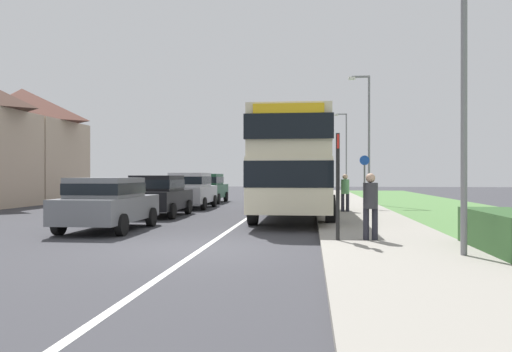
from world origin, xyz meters
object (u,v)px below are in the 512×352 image
at_px(parked_car_black, 158,194).
at_px(street_lamp_far, 345,147).
at_px(pedestrian_at_stop, 370,203).
at_px(parked_car_silver, 191,189).
at_px(parked_car_dark_green, 207,187).
at_px(street_lamp_mid, 367,131).
at_px(cycle_route_sign, 365,180).
at_px(parked_car_grey, 108,201).
at_px(bus_stop_sign, 338,179).
at_px(double_decker_bus, 294,162).
at_px(pedestrian_walking_away, 345,191).
at_px(street_lamp_near, 458,32).

distance_m(parked_car_black, street_lamp_far, 28.29).
bearing_deg(pedestrian_at_stop, parked_car_silver, 120.86).
xyz_separation_m(parked_car_dark_green, street_lamp_mid, (9.05, -1.95, 3.06)).
distance_m(pedestrian_at_stop, cycle_route_sign, 11.21).
bearing_deg(pedestrian_at_stop, parked_car_dark_green, 113.70).
height_order(parked_car_grey, bus_stop_sign, bus_stop_sign).
relative_size(double_decker_bus, parked_car_dark_green, 2.31).
xyz_separation_m(pedestrian_walking_away, street_lamp_far, (1.67, 24.72, 3.17)).
distance_m(parked_car_grey, parked_car_black, 5.04).
xyz_separation_m(parked_car_black, pedestrian_at_stop, (7.34, -7.24, 0.09)).
xyz_separation_m(parked_car_black, street_lamp_mid, (8.91, 7.83, 3.10)).
height_order(pedestrian_walking_away, street_lamp_mid, street_lamp_mid).
bearing_deg(pedestrian_walking_away, pedestrian_at_stop, -90.23).
height_order(bus_stop_sign, street_lamp_mid, street_lamp_mid).
xyz_separation_m(parked_car_black, parked_car_silver, (0.12, 4.83, 0.06)).
height_order(parked_car_black, parked_car_silver, parked_car_silver).
bearing_deg(parked_car_black, parked_car_grey, -89.47).
bearing_deg(cycle_route_sign, pedestrian_walking_away, -116.40).
relative_size(pedestrian_walking_away, bus_stop_sign, 0.64).
bearing_deg(street_lamp_near, double_decker_bus, 110.50).
distance_m(pedestrian_walking_away, street_lamp_near, 11.75).
xyz_separation_m(bus_stop_sign, street_lamp_mid, (2.33, 15.20, 2.45)).
relative_size(street_lamp_near, street_lamp_far, 1.05).
height_order(parked_car_grey, parked_car_silver, parked_car_silver).
bearing_deg(street_lamp_mid, cycle_route_sign, -97.78).
xyz_separation_m(parked_car_dark_green, cycle_route_sign, (8.51, -5.87, 0.49)).
distance_m(parked_car_grey, street_lamp_near, 10.27).
height_order(parked_car_grey, street_lamp_near, street_lamp_near).
xyz_separation_m(street_lamp_mid, street_lamp_far, (0.13, 18.78, 0.15)).
relative_size(street_lamp_mid, street_lamp_far, 0.96).
relative_size(double_decker_bus, parked_car_black, 2.51).
relative_size(parked_car_grey, parked_car_dark_green, 0.94).
xyz_separation_m(pedestrian_at_stop, street_lamp_mid, (1.57, 15.08, 3.01)).
relative_size(pedestrian_at_stop, pedestrian_walking_away, 1.00).
bearing_deg(bus_stop_sign, pedestrian_at_stop, 9.11).
relative_size(parked_car_grey, parked_car_black, 1.02).
height_order(double_decker_bus, parked_car_grey, double_decker_bus).
xyz_separation_m(parked_car_grey, cycle_route_sign, (8.33, 8.95, 0.57)).
distance_m(parked_car_grey, pedestrian_at_stop, 7.62).
relative_size(bus_stop_sign, cycle_route_sign, 1.03).
bearing_deg(pedestrian_walking_away, street_lamp_mid, 75.48).
height_order(double_decker_bus, cycle_route_sign, double_decker_bus).
height_order(street_lamp_mid, street_lamp_far, street_lamp_far).
height_order(bus_stop_sign, cycle_route_sign, bus_stop_sign).
relative_size(parked_car_dark_green, street_lamp_near, 0.56).
xyz_separation_m(parked_car_silver, street_lamp_far, (8.92, 21.78, 3.20)).
bearing_deg(pedestrian_at_stop, street_lamp_mid, 84.04).
bearing_deg(parked_car_silver, cycle_route_sign, -6.35).
bearing_deg(street_lamp_far, parked_car_silver, -112.28).
bearing_deg(pedestrian_walking_away, parked_car_silver, 157.93).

